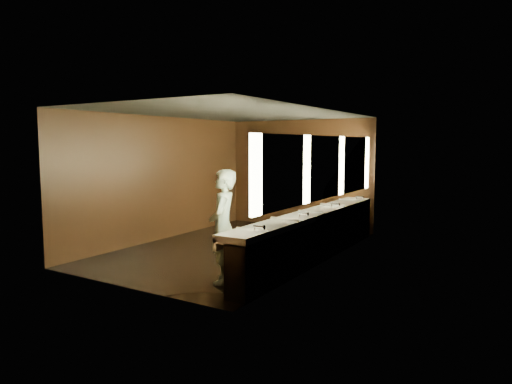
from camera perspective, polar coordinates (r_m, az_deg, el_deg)
floor at (r=9.59m, az=-2.64°, el=-7.10°), size 6.00×6.00×0.00m
ceiling at (r=9.36m, az=-2.72°, el=9.83°), size 4.00×6.00×0.02m
wall_back at (r=11.97m, az=5.41°, el=2.27°), size 4.00×0.02×2.80m
wall_front at (r=7.10m, az=-16.39°, el=-0.49°), size 4.00×0.02×2.80m
wall_left at (r=10.62m, az=-11.65°, el=1.70°), size 0.02×6.00×2.80m
wall_right at (r=8.42m, az=8.67°, el=0.66°), size 0.02×6.00×2.80m
sink_counter at (r=8.63m, az=7.30°, el=-5.26°), size 0.55×5.40×1.01m
mirror_band at (r=8.40m, az=8.58°, el=3.05°), size 0.06×5.03×1.15m
person at (r=7.15m, az=-4.16°, el=-4.32°), size 0.66×0.77×1.79m
trash_bin at (r=8.62m, az=5.47°, el=-6.92°), size 0.36×0.36×0.50m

